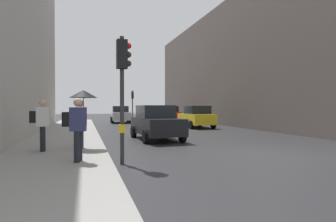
% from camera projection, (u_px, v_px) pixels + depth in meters
% --- Properties ---
extents(ground_plane, '(120.00, 120.00, 0.00)m').
position_uv_depth(ground_plane, '(270.00, 154.00, 9.85)').
color(ground_plane, '#28282B').
extents(sidewalk_kerb, '(3.39, 40.00, 0.16)m').
position_uv_depth(sidewalk_kerb, '(65.00, 140.00, 13.49)').
color(sidewalk_kerb, gray).
rests_on(sidewalk_kerb, ground).
extents(building_facade_right, '(12.00, 34.33, 11.10)m').
position_uv_depth(building_facade_right, '(269.00, 69.00, 28.04)').
color(building_facade_right, '#5B514C').
rests_on(building_facade_right, ground).
extents(traffic_light_near_left, '(0.44, 0.25, 3.73)m').
position_uv_depth(traffic_light_near_left, '(123.00, 76.00, 8.06)').
color(traffic_light_near_left, '#2D2D2D').
rests_on(traffic_light_near_left, ground).
extents(traffic_light_far_median, '(0.25, 0.43, 3.59)m').
position_uv_depth(traffic_light_far_median, '(133.00, 100.00, 32.37)').
color(traffic_light_far_median, '#2D2D2D').
rests_on(traffic_light_far_median, ground).
extents(car_red_sedan, '(2.11, 4.25, 1.76)m').
position_uv_depth(car_red_sedan, '(169.00, 114.00, 31.31)').
color(car_red_sedan, red).
rests_on(car_red_sedan, ground).
extents(car_yellow_taxi, '(2.09, 4.23, 1.76)m').
position_uv_depth(car_yellow_taxi, '(196.00, 117.00, 22.31)').
color(car_yellow_taxi, yellow).
rests_on(car_yellow_taxi, ground).
extents(car_dark_suv, '(2.14, 4.26, 1.76)m').
position_uv_depth(car_dark_suv, '(156.00, 122.00, 14.19)').
color(car_dark_suv, black).
rests_on(car_dark_suv, ground).
extents(car_silver_hatchback, '(2.21, 4.29, 1.76)m').
position_uv_depth(car_silver_hatchback, '(120.00, 114.00, 29.36)').
color(car_silver_hatchback, '#BCBCC1').
rests_on(car_silver_hatchback, ground).
extents(pedestrian_with_umbrella, '(1.00, 1.00, 2.14)m').
position_uv_depth(pedestrian_with_umbrella, '(83.00, 103.00, 10.13)').
color(pedestrian_with_umbrella, black).
rests_on(pedestrian_with_umbrella, sidewalk_kerb).
extents(pedestrian_with_grey_backpack, '(0.65, 0.44, 1.77)m').
position_uv_depth(pedestrian_with_grey_backpack, '(76.00, 126.00, 7.65)').
color(pedestrian_with_grey_backpack, black).
rests_on(pedestrian_with_grey_backpack, sidewalk_kerb).
extents(pedestrian_with_black_backpack, '(0.61, 0.36, 1.77)m').
position_uv_depth(pedestrian_with_black_backpack, '(41.00, 122.00, 9.46)').
color(pedestrian_with_black_backpack, black).
rests_on(pedestrian_with_black_backpack, sidewalk_kerb).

